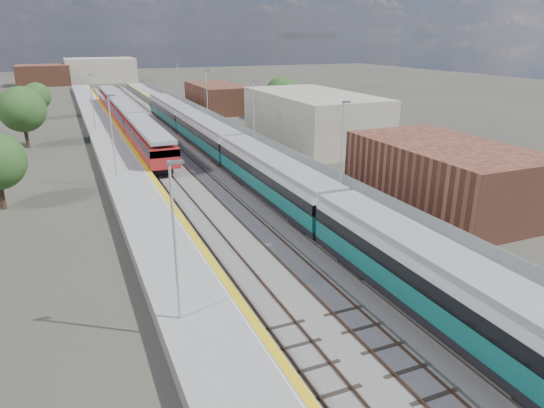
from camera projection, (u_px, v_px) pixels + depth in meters
ground at (185, 145)px, 63.01m from camera, size 320.00×320.00×0.00m
ballast_bed at (164, 142)px, 64.33m from camera, size 10.50×155.00×0.06m
tracks at (166, 139)px, 65.99m from camera, size 8.96×160.00×0.17m
platform_right at (218, 134)px, 66.95m from camera, size 4.70×155.00×8.52m
platform_left at (110, 143)px, 61.64m from camera, size 4.30×155.00×8.52m
buildings at (38, 46)px, 129.74m from camera, size 72.00×185.50×40.00m
green_train at (234, 151)px, 49.29m from camera, size 2.94×81.81×3.24m
red_train at (125, 115)px, 72.65m from camera, size 2.95×59.88×3.73m
tree_b at (22, 109)px, 59.65m from camera, size 5.64×5.64×7.64m
tree_c at (37, 96)px, 80.65m from camera, size 4.51×4.51×6.11m
tree_d at (281, 92)px, 81.17m from camera, size 5.19×5.19×7.03m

